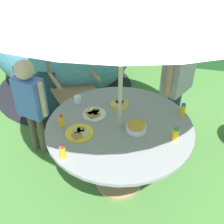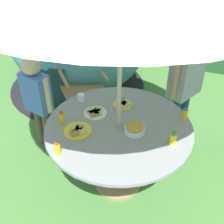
# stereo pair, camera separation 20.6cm
# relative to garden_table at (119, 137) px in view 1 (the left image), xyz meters

# --- Properties ---
(ground_plane) EXTENTS (10.00, 10.00, 0.02)m
(ground_plane) POSITION_rel_garden_table_xyz_m (0.00, 0.00, -0.63)
(ground_plane) COLOR #477A38
(hedge_backdrop) EXTENTS (9.00, 0.70, 1.69)m
(hedge_backdrop) POSITION_rel_garden_table_xyz_m (0.00, 3.13, 0.22)
(hedge_backdrop) COLOR #234C28
(hedge_backdrop) RESTS_ON ground_plane
(garden_table) EXTENTS (1.30, 1.30, 0.76)m
(garden_table) POSITION_rel_garden_table_xyz_m (0.00, 0.00, 0.00)
(garden_table) COLOR tan
(garden_table) RESTS_ON ground_plane
(wooden_chair) EXTENTS (0.70, 0.70, 1.02)m
(wooden_chair) POSITION_rel_garden_table_xyz_m (-0.81, 0.94, -0.06)
(wooden_chair) COLOR #93704C
(wooden_chair) RESTS_ON ground_plane
(dome_tent) EXTENTS (2.25, 2.25, 1.39)m
(dome_tent) POSITION_rel_garden_table_xyz_m (-1.23, 1.65, 0.06)
(dome_tent) COLOR teal
(dome_tent) RESTS_ON ground_plane
(child_in_grey_shirt) EXTENTS (0.36, 0.44, 1.45)m
(child_in_grey_shirt) POSITION_rel_garden_table_xyz_m (0.46, 0.89, 0.30)
(child_in_grey_shirt) COLOR navy
(child_in_grey_shirt) RESTS_ON ground_plane
(child_in_blue_shirt) EXTENTS (0.38, 0.23, 1.15)m
(child_in_blue_shirt) POSITION_rel_garden_table_xyz_m (-1.00, 0.25, 0.11)
(child_in_blue_shirt) COLOR brown
(child_in_blue_shirt) RESTS_ON ground_plane
(snack_bowl) EXTENTS (0.18, 0.18, 0.08)m
(snack_bowl) POSITION_rel_garden_table_xyz_m (0.15, -0.03, 0.17)
(snack_bowl) COLOR white
(snack_bowl) RESTS_ON garden_table
(plate_near_right) EXTENTS (0.24, 0.24, 0.03)m
(plate_near_right) POSITION_rel_garden_table_xyz_m (-0.30, -0.19, 0.15)
(plate_near_right) COLOR yellow
(plate_near_right) RESTS_ON garden_table
(plate_far_left) EXTENTS (0.18, 0.18, 0.03)m
(plate_far_left) POSITION_rel_garden_table_xyz_m (-0.06, 0.30, 0.15)
(plate_far_left) COLOR yellow
(plate_far_left) RESTS_ON garden_table
(plate_front_edge) EXTENTS (0.22, 0.22, 0.03)m
(plate_front_edge) POSITION_rel_garden_table_xyz_m (-0.26, 0.10, 0.15)
(plate_front_edge) COLOR white
(plate_front_edge) RESTS_ON garden_table
(juice_bottle_near_left) EXTENTS (0.05, 0.05, 0.12)m
(juice_bottle_near_left) POSITION_rel_garden_table_xyz_m (-0.49, -0.12, 0.19)
(juice_bottle_near_left) COLOR yellow
(juice_bottle_near_left) RESTS_ON garden_table
(juice_bottle_far_right) EXTENTS (0.05, 0.05, 0.12)m
(juice_bottle_far_right) POSITION_rel_garden_table_xyz_m (-0.34, -0.48, 0.19)
(juice_bottle_far_right) COLOR yellow
(juice_bottle_far_right) RESTS_ON garden_table
(juice_bottle_center_front) EXTENTS (0.05, 0.05, 0.13)m
(juice_bottle_center_front) POSITION_rel_garden_table_xyz_m (0.53, 0.28, 0.19)
(juice_bottle_center_front) COLOR yellow
(juice_bottle_center_front) RESTS_ON garden_table
(juice_bottle_center_back) EXTENTS (0.06, 0.06, 0.12)m
(juice_bottle_center_back) POSITION_rel_garden_table_xyz_m (0.48, -0.07, 0.19)
(juice_bottle_center_back) COLOR yellow
(juice_bottle_center_back) RESTS_ON garden_table
(cup_near) EXTENTS (0.07, 0.07, 0.07)m
(cup_near) POSITION_rel_garden_table_xyz_m (-0.47, 0.25, 0.17)
(cup_near) COLOR white
(cup_near) RESTS_ON garden_table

